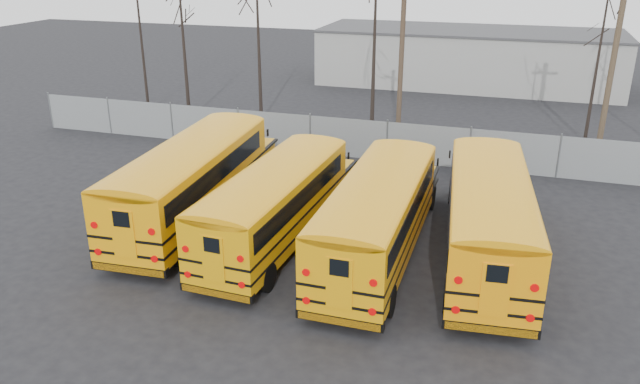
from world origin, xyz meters
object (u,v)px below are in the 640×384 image
(bus_c, at_px, (379,210))
(bus_d, at_px, (489,211))
(bus_a, at_px, (194,174))
(utility_pole_right, at_px, (613,61))
(bus_b, at_px, (278,198))
(utility_pole_left, at_px, (401,59))

(bus_c, distance_m, bus_d, 3.63)
(bus_a, bearing_deg, utility_pole_right, 37.61)
(bus_b, relative_size, utility_pole_left, 1.23)
(bus_b, distance_m, bus_c, 3.70)
(bus_d, bearing_deg, utility_pole_right, 65.14)
(bus_d, height_order, utility_pole_right, utility_pole_right)
(utility_pole_right, bearing_deg, bus_a, -140.67)
(bus_a, height_order, utility_pole_right, utility_pole_right)
(bus_b, distance_m, utility_pole_left, 14.35)
(bus_b, bearing_deg, bus_d, 8.75)
(bus_c, bearing_deg, bus_d, 14.97)
(utility_pole_left, bearing_deg, utility_pole_right, 21.05)
(bus_c, relative_size, utility_pole_right, 1.17)
(bus_b, bearing_deg, utility_pole_left, 85.81)
(bus_d, height_order, utility_pole_left, utility_pole_left)
(bus_a, xyz_separation_m, bus_c, (7.45, -1.00, -0.10))
(bus_a, relative_size, bus_d, 1.02)
(bus_b, relative_size, utility_pole_right, 1.13)
(utility_pole_left, bearing_deg, bus_b, -78.44)
(bus_a, distance_m, utility_pole_right, 21.03)
(bus_c, distance_m, utility_pole_right, 17.10)
(bus_b, bearing_deg, bus_a, 169.69)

